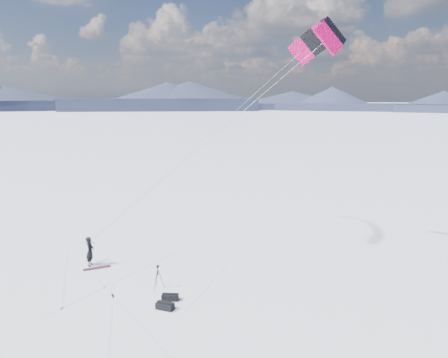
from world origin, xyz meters
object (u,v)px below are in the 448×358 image
(snowboard, at_px, (97,268))
(tripod, at_px, (158,273))
(snowkiter, at_px, (91,265))
(gear_bag_a, at_px, (170,297))
(gear_bag_b, at_px, (165,306))

(snowboard, xyz_separation_m, tripod, (4.35, -1.48, 0.76))
(snowkiter, height_order, gear_bag_a, snowkiter)
(snowboard, bearing_deg, gear_bag_a, -65.13)
(snowboard, height_order, gear_bag_a, gear_bag_a)
(snowkiter, relative_size, gear_bag_a, 2.05)
(snowkiter, height_order, gear_bag_b, snowkiter)
(snowboard, distance_m, gear_bag_a, 5.99)
(snowboard, relative_size, gear_bag_b, 1.78)
(tripod, relative_size, gear_bag_b, 1.44)
(snowboard, relative_size, gear_bag_a, 1.79)
(tripod, bearing_deg, snowboard, 149.47)
(tripod, distance_m, gear_bag_b, 2.38)
(gear_bag_a, bearing_deg, gear_bag_b, -94.00)
(gear_bag_a, distance_m, gear_bag_b, 0.89)
(snowboard, bearing_deg, tripod, -58.56)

